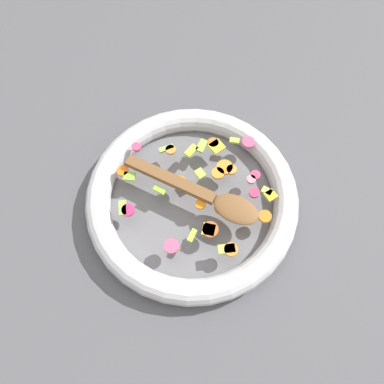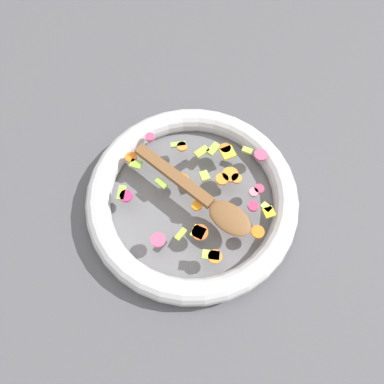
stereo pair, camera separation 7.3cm
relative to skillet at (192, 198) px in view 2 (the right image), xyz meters
name	(u,v)px [view 2 (the right image)]	position (x,y,z in m)	size (l,w,h in m)	color
ground_plane	(192,202)	(0.00, 0.00, -0.02)	(4.00, 4.00, 0.00)	#4C4C51
skillet	(192,198)	(0.00, 0.00, 0.00)	(0.43, 0.43, 0.05)	slate
chopped_vegetables	(206,191)	(0.01, 0.03, 0.03)	(0.31, 0.32, 0.01)	orange
wooden_spoon	(204,198)	(0.02, 0.02, 0.04)	(0.26, 0.18, 0.01)	brown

